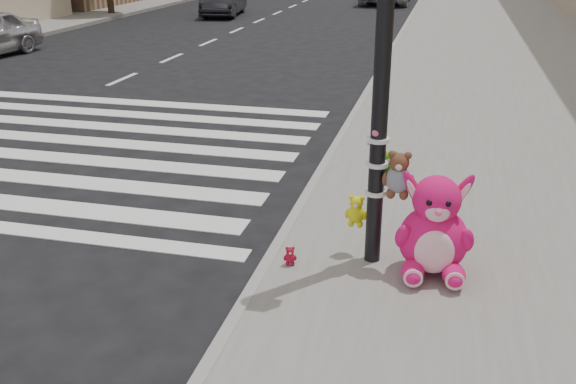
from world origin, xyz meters
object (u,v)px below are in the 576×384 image
(signal_pole, at_px, (384,106))
(pink_bunny, at_px, (434,232))
(car_dark_far, at_px, (224,0))
(red_teddy, at_px, (290,256))

(signal_pole, relative_size, pink_bunny, 3.73)
(signal_pole, xyz_separation_m, car_dark_far, (-9.13, 21.59, -1.12))
(signal_pole, distance_m, car_dark_far, 23.47)
(signal_pole, relative_size, car_dark_far, 1.00)
(pink_bunny, height_order, red_teddy, pink_bunny)
(pink_bunny, xyz_separation_m, red_teddy, (-1.40, -0.19, -0.34))
(red_teddy, bearing_deg, car_dark_far, 94.35)
(pink_bunny, distance_m, car_dark_far, 23.80)
(pink_bunny, xyz_separation_m, car_dark_far, (-9.70, 21.73, 0.08))
(red_teddy, distance_m, car_dark_far, 23.44)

